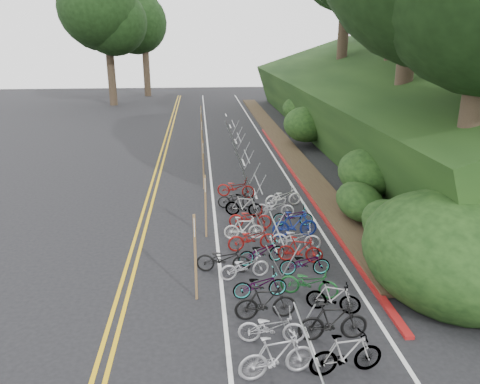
# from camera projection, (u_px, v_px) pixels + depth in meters

# --- Properties ---
(ground) EXTENTS (120.00, 120.00, 0.00)m
(ground) POSITION_uv_depth(u_px,v_px,m) (189.00, 308.00, 13.45)
(ground) COLOR black
(ground) RESTS_ON ground
(road_markings) EXTENTS (7.47, 80.00, 0.01)m
(road_markings) POSITION_uv_depth(u_px,v_px,m) (205.00, 194.00, 23.03)
(road_markings) COLOR gold
(road_markings) RESTS_ON ground
(red_curb) EXTENTS (0.25, 28.00, 0.10)m
(red_curb) POSITION_uv_depth(u_px,v_px,m) (298.00, 179.00, 25.24)
(red_curb) COLOR maroon
(red_curb) RESTS_ON ground
(embankment) EXTENTS (14.30, 48.14, 9.11)m
(embankment) POSITION_uv_depth(u_px,v_px,m) (384.00, 111.00, 31.68)
(embankment) COLOR black
(embankment) RESTS_ON ground
(bike_rack_front) EXTENTS (1.09, 3.42, 1.06)m
(bike_rack_front) POSITION_uv_depth(u_px,v_px,m) (309.00, 354.00, 10.28)
(bike_rack_front) COLOR gray
(bike_rack_front) RESTS_ON ground
(bike_racks_rest) EXTENTS (1.14, 23.00, 1.17)m
(bike_racks_rest) POSITION_uv_depth(u_px,v_px,m) (247.00, 161.00, 25.70)
(bike_racks_rest) COLOR gray
(bike_racks_rest) RESTS_ON ground
(signpost_near) EXTENTS (0.08, 0.40, 2.70)m
(signpost_near) POSITION_uv_depth(u_px,v_px,m) (195.00, 252.00, 13.43)
(signpost_near) COLOR brown
(signpost_near) RESTS_ON ground
(signposts_rest) EXTENTS (0.08, 18.40, 2.50)m
(signposts_rest) POSITION_uv_depth(u_px,v_px,m) (203.00, 148.00, 26.26)
(signposts_rest) COLOR brown
(signposts_rest) RESTS_ON ground
(bike_front) EXTENTS (0.89, 1.89, 0.95)m
(bike_front) POSITION_uv_depth(u_px,v_px,m) (223.00, 259.00, 15.37)
(bike_front) COLOR black
(bike_front) RESTS_ON ground
(bike_valet) EXTENTS (3.32, 14.52, 1.10)m
(bike_valet) POSITION_uv_depth(u_px,v_px,m) (275.00, 246.00, 16.26)
(bike_valet) COLOR #9E9EA3
(bike_valet) RESTS_ON ground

